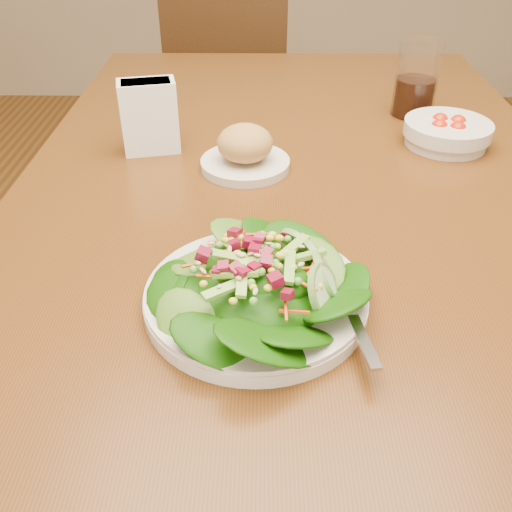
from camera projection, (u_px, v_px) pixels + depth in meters
The scene contains 8 objects.
ground_plane at pixel (286, 464), 1.34m from camera, with size 5.00×5.00×0.00m, color brown.
dining_table at pixel (298, 232), 0.96m from camera, with size 0.90×1.40×0.75m.
chair_far at pixel (230, 105), 1.98m from camera, with size 0.42×0.42×0.87m.
salad_plate at pixel (264, 286), 0.64m from camera, with size 0.26×0.25×0.07m.
bread_plate at pixel (245, 151), 0.92m from camera, with size 0.15×0.15×0.07m.
tomato_bowl at pixel (447, 133), 1.00m from camera, with size 0.15×0.15×0.05m.
drinking_glass at pixel (416, 84), 1.09m from camera, with size 0.08×0.08×0.14m.
napkin_holder at pixel (149, 115), 0.96m from camera, with size 0.10×0.07×0.12m.
Camera 1 is at (-0.06, -0.81, 1.17)m, focal length 40.00 mm.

